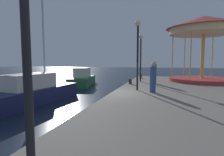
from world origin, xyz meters
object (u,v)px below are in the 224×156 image
object	(u,v)px
lamp_post_far_end	(141,49)
bollard_north	(141,76)
carousel	(204,32)
lamp_post_mid_promenade	(138,43)
sailboat_navy	(30,93)
bollard_center	(130,81)
person_far_corner	(153,79)
motorboat_green	(82,79)
person_mid_promenade	(154,73)

from	to	relation	value
lamp_post_far_end	bollard_north	world-z (taller)	lamp_post_far_end
carousel	lamp_post_mid_promenade	bearing A→B (deg)	-127.64
sailboat_navy	bollard_center	bearing A→B (deg)	42.57
carousel	person_far_corner	world-z (taller)	carousel
motorboat_green	lamp_post_far_end	size ratio (longest dim) A/B	1.38
motorboat_green	person_mid_promenade	bearing A→B (deg)	-21.95
person_far_corner	bollard_north	bearing A→B (deg)	101.28
motorboat_green	sailboat_navy	distance (m)	8.65
carousel	person_mid_promenade	distance (m)	5.90
sailboat_navy	bollard_north	world-z (taller)	sailboat_navy
person_far_corner	person_mid_promenade	bearing A→B (deg)	91.33
sailboat_navy	person_mid_promenade	size ratio (longest dim) A/B	4.12
lamp_post_far_end	bollard_center	distance (m)	3.23
bollard_center	lamp_post_far_end	bearing A→B (deg)	72.87
motorboat_green	person_mid_promenade	distance (m)	8.25
motorboat_green	bollard_center	xyz separation A→B (m)	(5.80, -3.78, 0.32)
lamp_post_far_end	bollard_north	xyz separation A→B (m)	(-0.31, 2.95, -2.59)
bollard_north	lamp_post_far_end	bearing A→B (deg)	-84.02
bollard_north	person_far_corner	world-z (taller)	person_far_corner
bollard_north	person_far_corner	bearing A→B (deg)	-78.72
lamp_post_mid_promenade	motorboat_green	bearing A→B (deg)	135.60
lamp_post_mid_promenade	person_mid_promenade	distance (m)	4.19
carousel	bollard_north	xyz separation A→B (m)	(-5.50, 1.34, -4.04)
bollard_north	sailboat_navy	bearing A→B (deg)	-119.89
lamp_post_mid_promenade	lamp_post_far_end	bearing A→B (deg)	94.34
lamp_post_far_end	person_far_corner	xyz separation A→B (m)	(1.33, -5.25, -1.98)
lamp_post_mid_promenade	bollard_north	distance (m)	8.11
bollard_center	bollard_north	world-z (taller)	same
lamp_post_far_end	carousel	bearing A→B (deg)	17.23
carousel	person_far_corner	xyz separation A→B (m)	(-3.86, -6.86, -3.44)
lamp_post_mid_promenade	carousel	bearing A→B (deg)	52.36
motorboat_green	bollard_center	world-z (taller)	motorboat_green
motorboat_green	sailboat_navy	size ratio (longest dim) A/B	0.76
lamp_post_far_end	person_far_corner	distance (m)	5.77
sailboat_navy	bollard_center	size ratio (longest dim) A/B	18.25
lamp_post_far_end	person_far_corner	world-z (taller)	lamp_post_far_end
bollard_center	person_mid_promenade	distance (m)	2.04
person_far_corner	sailboat_navy	bearing A→B (deg)	-168.46
lamp_post_far_end	bollard_center	bearing A→B (deg)	-107.13
person_far_corner	person_mid_promenade	size ratio (longest dim) A/B	0.97
lamp_post_far_end	person_mid_promenade	xyz separation A→B (m)	(1.23, -1.14, -1.95)
motorboat_green	carousel	distance (m)	12.35
lamp_post_mid_promenade	bollard_center	world-z (taller)	lamp_post_mid_promenade
carousel	lamp_post_mid_promenade	xyz separation A→B (m)	(-4.83, -6.27, -1.32)
bollard_center	lamp_post_mid_promenade	bearing A→B (deg)	-71.75
carousel	sailboat_navy	bearing A→B (deg)	-143.01
sailboat_navy	person_mid_promenade	xyz separation A→B (m)	(7.09, 5.58, 0.93)
sailboat_navy	person_far_corner	bearing A→B (deg)	11.54
bollard_center	person_far_corner	world-z (taller)	person_far_corner
motorboat_green	person_far_corner	bearing A→B (deg)	-42.99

